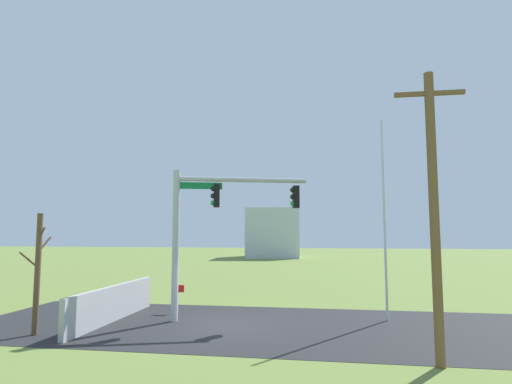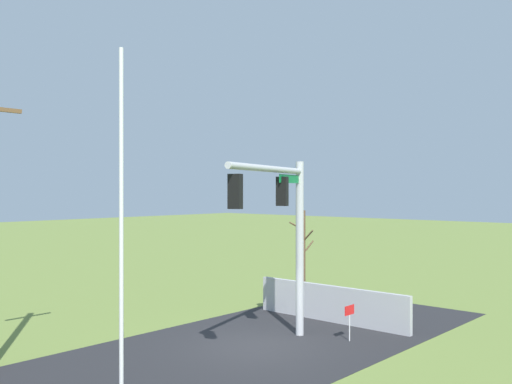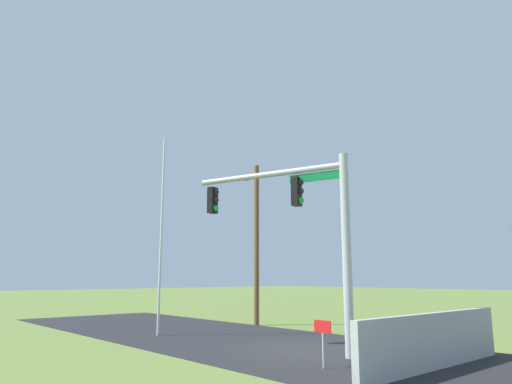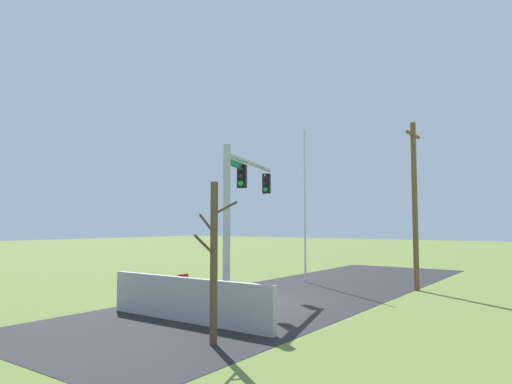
{
  "view_description": "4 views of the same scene",
  "coord_description": "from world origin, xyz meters",
  "px_view_note": "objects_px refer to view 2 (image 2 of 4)",
  "views": [
    {
      "loc": [
        -3.75,
        15.97,
        3.57
      ],
      "look_at": [
        -1.04,
        -1.42,
        5.31
      ],
      "focal_mm": 28.83,
      "sensor_mm": 36.0,
      "label": 1
    },
    {
      "loc": [
        -13.96,
        -12.54,
        5.13
      ],
      "look_at": [
        -1.28,
        -1.26,
        5.09
      ],
      "focal_mm": 39.97,
      "sensor_mm": 36.0,
      "label": 2
    },
    {
      "loc": [
        10.96,
        -11.81,
        2.34
      ],
      "look_at": [
        -1.51,
        -0.74,
        5.38
      ],
      "focal_mm": 32.79,
      "sensor_mm": 36.0,
      "label": 3
    },
    {
      "loc": [
        15.28,
        10.46,
        3.12
      ],
      "look_at": [
        -1.48,
        -1.52,
        4.61
      ],
      "focal_mm": 31.71,
      "sensor_mm": 36.0,
      "label": 4
    }
  ],
  "objects_px": {
    "signal_mast": "(284,217)",
    "flagpole": "(121,233)",
    "bare_tree": "(303,257)",
    "open_sign": "(349,315)"
  },
  "relations": [
    {
      "from": "signal_mast",
      "to": "bare_tree",
      "type": "height_order",
      "value": "signal_mast"
    },
    {
      "from": "bare_tree",
      "to": "open_sign",
      "type": "bearing_deg",
      "value": -127.56
    },
    {
      "from": "signal_mast",
      "to": "flagpole",
      "type": "xyz_separation_m",
      "value": [
        -7.13,
        -1.02,
        -0.07
      ]
    },
    {
      "from": "bare_tree",
      "to": "open_sign",
      "type": "relative_size",
      "value": 3.49
    },
    {
      "from": "flagpole",
      "to": "open_sign",
      "type": "xyz_separation_m",
      "value": [
        9.01,
        -0.31,
        -3.27
      ]
    },
    {
      "from": "bare_tree",
      "to": "signal_mast",
      "type": "bearing_deg",
      "value": -148.7
    },
    {
      "from": "signal_mast",
      "to": "open_sign",
      "type": "height_order",
      "value": "signal_mast"
    },
    {
      "from": "signal_mast",
      "to": "flagpole",
      "type": "bearing_deg",
      "value": -171.88
    },
    {
      "from": "signal_mast",
      "to": "open_sign",
      "type": "relative_size",
      "value": 5.05
    },
    {
      "from": "signal_mast",
      "to": "open_sign",
      "type": "distance_m",
      "value": 4.06
    }
  ]
}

